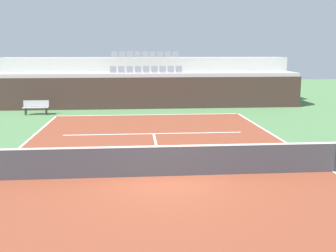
{
  "coord_description": "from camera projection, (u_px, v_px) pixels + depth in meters",
  "views": [
    {
      "loc": [
        -0.89,
        -11.82,
        3.83
      ],
      "look_at": [
        0.3,
        2.0,
        1.2
      ],
      "focal_mm": 42.94,
      "sensor_mm": 36.0,
      "label": 1
    }
  ],
  "objects": [
    {
      "name": "service_line_far",
      "position": [
        154.0,
        134.0,
        18.63
      ],
      "size": [
        8.26,
        0.1,
        0.0
      ],
      "primitive_type": "cube",
      "color": "white",
      "rests_on": "court_surface"
    },
    {
      "name": "back_wall",
      "position": [
        147.0,
        93.0,
        26.46
      ],
      "size": [
        20.78,
        0.3,
        2.06
      ],
      "primitive_type": "cube",
      "color": "#33231E",
      "rests_on": "ground_plane"
    },
    {
      "name": "centre_service_line",
      "position": [
        158.0,
        151.0,
        15.49
      ],
      "size": [
        0.1,
        6.4,
        0.0
      ],
      "primitive_type": "cube",
      "color": "white",
      "rests_on": "court_surface"
    },
    {
      "name": "stands_tier_lower",
      "position": [
        147.0,
        89.0,
        27.76
      ],
      "size": [
        20.78,
        2.4,
        2.31
      ],
      "primitive_type": "cube",
      "color": "#9E9E99",
      "rests_on": "ground_plane"
    },
    {
      "name": "sideline_right",
      "position": [
        334.0,
        172.0,
        12.82
      ],
      "size": [
        0.1,
        24.0,
        0.0
      ],
      "primitive_type": "cube",
      "color": "white",
      "rests_on": "court_surface"
    },
    {
      "name": "seating_row_upper",
      "position": [
        145.0,
        56.0,
        29.78
      ],
      "size": [
        4.98,
        0.44,
        0.44
      ],
      "color": "slate",
      "rests_on": "stands_tier_upper"
    },
    {
      "name": "player_bench",
      "position": [
        36.0,
        106.0,
        24.1
      ],
      "size": [
        1.5,
        0.4,
        0.85
      ],
      "color": "#99999E",
      "rests_on": "ground_plane"
    },
    {
      "name": "tennis_net",
      "position": [
        164.0,
        160.0,
        12.27
      ],
      "size": [
        11.08,
        0.08,
        1.07
      ],
      "color": "black",
      "rests_on": "court_surface"
    },
    {
      "name": "seating_row_lower",
      "position": [
        146.0,
        71.0,
        27.61
      ],
      "size": [
        4.98,
        0.44,
        0.44
      ],
      "color": "slate",
      "rests_on": "stands_tier_lower"
    },
    {
      "name": "court_surface",
      "position": [
        164.0,
        176.0,
        12.36
      ],
      "size": [
        11.0,
        24.0,
        0.01
      ],
      "primitive_type": "cube",
      "color": "brown",
      "rests_on": "ground_plane"
    },
    {
      "name": "stands_tier_upper",
      "position": [
        145.0,
        80.0,
        30.01
      ],
      "size": [
        20.78,
        2.4,
        3.3
      ],
      "primitive_type": "cube",
      "color": "#9E9E99",
      "rests_on": "ground_plane"
    },
    {
      "name": "ground_plane",
      "position": [
        164.0,
        176.0,
        12.36
      ],
      "size": [
        80.0,
        80.0,
        0.0
      ],
      "primitive_type": "plane",
      "color": "#477042"
    },
    {
      "name": "baseline_far",
      "position": [
        149.0,
        115.0,
        24.06
      ],
      "size": [
        11.0,
        0.1,
        0.0
      ],
      "primitive_type": "cube",
      "color": "white",
      "rests_on": "court_surface"
    }
  ]
}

